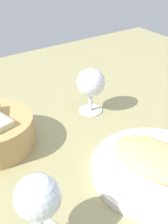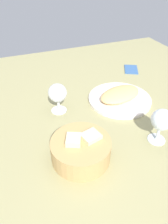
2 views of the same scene
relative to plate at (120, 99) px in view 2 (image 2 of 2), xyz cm
name	(u,v)px [view 2 (image 2 of 2)]	position (x,y,z in cm)	size (l,w,h in cm)	color
ground_plane	(107,109)	(7.19, 2.37, -1.70)	(140.00, 140.00, 2.00)	#989261
plate	(120,99)	(0.00, 0.00, 0.00)	(27.12, 27.12, 1.40)	white
omelette	(120,94)	(0.00, 0.00, 2.54)	(19.72, 11.40, 3.68)	#E3B56E
lettuce_garnish	(129,91)	(-5.97, -2.45, 1.36)	(5.07, 5.07, 1.31)	#3F8C29
bread_basket	(81,149)	(26.98, 24.04, 3.05)	(18.43, 18.43, 8.92)	tan
wine_glass_near	(58,94)	(26.73, -2.45, 7.33)	(7.36, 7.36, 12.22)	silver
wine_glass_far	(162,121)	(-0.06, 26.18, 7.81)	(7.13, 7.13, 12.65)	silver
folded_napkin	(131,69)	(-20.75, -24.42, -0.30)	(11.00, 7.00, 0.80)	#345A91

